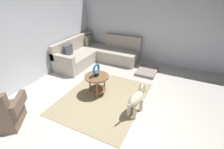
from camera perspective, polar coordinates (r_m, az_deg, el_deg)
ground_plane at (r=3.82m, az=5.26°, el=-12.83°), size 6.00×6.00×0.10m
wall_back at (r=4.86m, az=-28.91°, el=11.89°), size 6.00×0.12×2.70m
wall_right at (r=5.83m, az=16.99°, el=16.46°), size 0.12×6.00×2.70m
area_rug at (r=4.12m, az=-3.12°, el=-8.19°), size 2.30×1.90×0.01m
sectional_couch at (r=5.96m, az=-5.84°, el=7.10°), size 2.20×2.25×0.88m
armchair at (r=3.84m, az=-34.48°, el=-11.28°), size 0.95×1.00×0.88m
side_table at (r=4.04m, az=-5.36°, el=-2.01°), size 0.60×0.60×0.54m
torus_sculpture at (r=3.90m, az=-5.56°, el=1.71°), size 0.28×0.08×0.33m
dog_bed_mat at (r=5.37m, az=12.25°, el=1.17°), size 0.80×0.60×0.09m
dog at (r=3.51m, az=8.72°, el=-8.42°), size 0.85×0.29×0.63m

